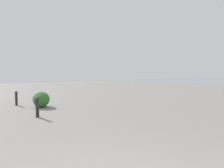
# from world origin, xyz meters

# --- Properties ---
(bollard_near) EXTENTS (0.13, 0.13, 0.75)m
(bollard_near) POSITION_xyz_m (5.68, -0.61, 0.39)
(bollard_near) COLOR #232328
(bollard_near) RESTS_ON ground
(bollard_mid) EXTENTS (0.13, 0.13, 0.73)m
(bollard_mid) POSITION_xyz_m (9.07, -0.46, 0.38)
(bollard_mid) COLOR #232328
(bollard_mid) RESTS_ON ground
(shrub_low) EXTENTS (0.77, 0.70, 0.66)m
(shrub_low) POSITION_xyz_m (7.68, -1.30, 0.33)
(shrub_low) COLOR #2D6628
(shrub_low) RESTS_ON ground
(shrub_round) EXTENTS (0.87, 0.79, 0.74)m
(shrub_round) POSITION_xyz_m (7.84, -1.36, 0.37)
(shrub_round) COLOR #387533
(shrub_round) RESTS_ON ground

